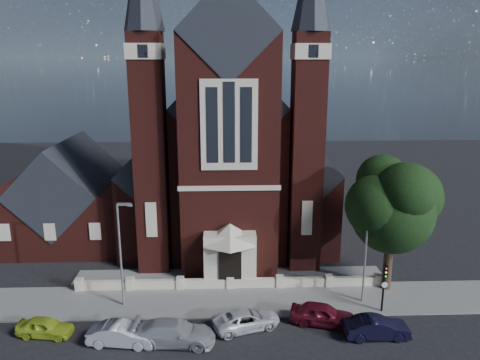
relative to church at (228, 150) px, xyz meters
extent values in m
plane|color=black|center=(0.00, -7.94, -8.19)|extent=(120.00, 120.00, 0.00)
cube|color=slate|center=(0.00, -18.44, -8.19)|extent=(60.00, 5.00, 0.12)
cube|color=slate|center=(0.00, -14.44, -8.19)|extent=(26.00, 3.00, 0.14)
cube|color=beige|center=(0.00, -16.44, -8.19)|extent=(24.00, 0.40, 0.90)
cube|color=#4A1813|center=(0.00, 2.06, -1.19)|extent=(10.00, 30.00, 14.00)
cube|color=black|center=(0.00, 2.06, 5.81)|extent=(10.00, 30.20, 10.00)
cube|color=#4A1813|center=(-7.50, 1.06, -4.19)|extent=(5.00, 26.00, 8.00)
cube|color=#4A1813|center=(7.50, 1.06, -4.19)|extent=(5.00, 26.00, 8.00)
cube|color=black|center=(-7.50, 1.06, -0.19)|extent=(5.01, 26.20, 5.01)
cube|color=black|center=(7.50, 1.06, -0.19)|extent=(5.01, 26.20, 5.01)
cube|color=#4A1813|center=(0.00, -13.44, 1.81)|extent=(8.00, 3.00, 20.00)
cube|color=black|center=(0.00, -13.44, 11.81)|extent=(8.00, 3.20, 8.00)
cube|color=beige|center=(0.00, -14.99, 4.81)|extent=(4.40, 0.15, 7.00)
cube|color=black|center=(0.00, -15.06, 5.01)|extent=(0.90, 0.08, 6.20)
cube|color=beige|center=(0.00, -15.44, -5.99)|extent=(4.20, 2.00, 4.40)
cube|color=black|center=(0.00, -16.49, -6.59)|extent=(1.80, 0.12, 3.20)
cone|color=beige|center=(0.00, -15.44, -3.79)|extent=(4.60, 4.60, 1.60)
cube|color=#4A1813|center=(-6.50, -12.44, 1.81)|extent=(2.60, 2.60, 20.00)
cube|color=beige|center=(-6.50, -12.44, 10.31)|extent=(2.80, 2.80, 1.20)
cube|color=#4A1813|center=(6.50, -12.44, 1.81)|extent=(2.60, 2.60, 20.00)
cube|color=beige|center=(6.50, -12.44, 10.31)|extent=(2.80, 2.80, 1.20)
cube|color=#4A1813|center=(-16.00, -4.94, -5.19)|extent=(12.00, 12.00, 6.00)
cube|color=black|center=(-16.00, -4.94, -2.19)|extent=(8.49, 12.20, 8.49)
cylinder|color=black|center=(12.50, -16.94, -5.69)|extent=(0.70, 0.70, 5.00)
sphere|color=black|center=(12.50, -16.94, -1.69)|extent=(6.40, 6.40, 6.40)
sphere|color=black|center=(12.90, -18.14, 0.31)|extent=(4.40, 4.40, 4.40)
cylinder|color=gray|center=(-8.00, -18.94, -4.19)|extent=(0.16, 0.16, 8.00)
cube|color=gray|center=(-7.50, -18.94, -0.19)|extent=(1.00, 0.15, 0.18)
cube|color=gray|center=(-7.10, -18.94, -0.27)|extent=(0.35, 0.22, 0.12)
cylinder|color=gray|center=(10.00, -18.94, -4.19)|extent=(0.16, 0.16, 8.00)
cube|color=gray|center=(10.50, -18.94, -0.19)|extent=(1.00, 0.15, 0.18)
cube|color=gray|center=(10.90, -18.94, -0.27)|extent=(0.35, 0.22, 0.12)
cylinder|color=black|center=(11.00, -20.44, -6.19)|extent=(0.14, 0.14, 4.00)
cube|color=black|center=(11.00, -20.59, -4.89)|extent=(0.28, 0.22, 0.90)
sphere|color=red|center=(11.00, -20.72, -4.59)|extent=(0.14, 0.14, 0.14)
sphere|color=#CC8C0C|center=(11.00, -20.72, -4.89)|extent=(0.14, 0.14, 0.14)
sphere|color=#0C9919|center=(11.00, -20.72, -5.19)|extent=(0.14, 0.14, 0.14)
imported|color=#A6BE26|center=(-12.43, -22.62, -7.55)|extent=(3.92, 2.02, 1.28)
imported|color=#A6A7AD|center=(-7.11, -23.76, -7.47)|extent=(4.50, 1.99, 1.44)
imported|color=#999CA0|center=(-3.72, -23.78, -7.41)|extent=(5.50, 2.68, 1.54)
imported|color=silver|center=(1.03, -22.14, -7.54)|extent=(5.09, 3.49, 1.29)
imported|color=#5A0F1E|center=(6.34, -21.84, -7.43)|extent=(4.77, 2.95, 1.52)
imported|color=black|center=(9.62, -23.55, -7.47)|extent=(4.37, 1.55, 1.44)
camera|label=1|loc=(-0.37, -50.67, 9.81)|focal=35.00mm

